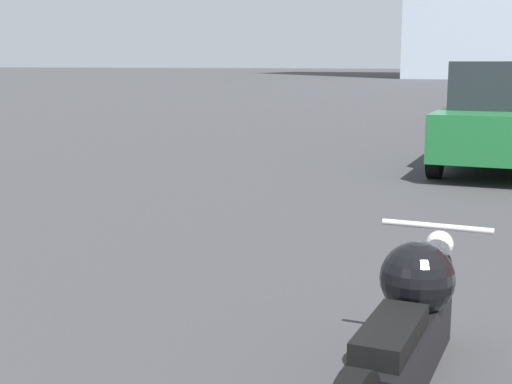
% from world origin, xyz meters
% --- Properties ---
extents(motorcycle, '(0.62, 2.33, 0.80)m').
position_xyz_m(motorcycle, '(2.65, 4.31, 0.39)').
color(motorcycle, black).
rests_on(motorcycle, ground_plane).
extents(parked_car_green, '(2.00, 3.90, 1.70)m').
position_xyz_m(parked_car_green, '(2.43, 12.83, 0.83)').
color(parked_car_green, '#1E6B33').
rests_on(parked_car_green, ground_plane).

